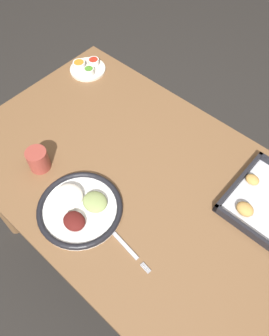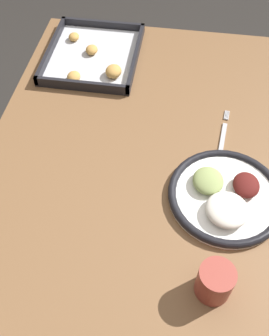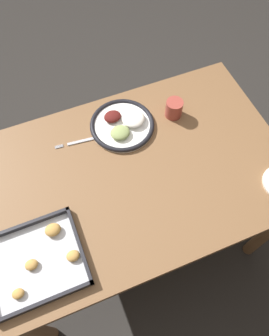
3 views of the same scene
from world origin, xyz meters
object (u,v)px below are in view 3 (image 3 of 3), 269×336
baking_tray (37,261)px  drinking_cup (174,109)px  dinner_plate (123,124)px  fork (81,141)px

baking_tray → drinking_cup: bearing=-150.4°
dinner_plate → baking_tray: size_ratio=0.84×
drinking_cup → fork: bearing=-2.2°
dinner_plate → fork: (0.19, 0.01, -0.01)m
fork → baking_tray: 0.51m
fork → drinking_cup: size_ratio=2.37×
fork → baking_tray: (0.29, 0.42, 0.01)m
dinner_plate → fork: dinner_plate is taller
dinner_plate → baking_tray: (0.48, 0.43, -0.00)m
dinner_plate → baking_tray: 0.65m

